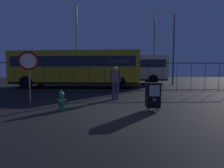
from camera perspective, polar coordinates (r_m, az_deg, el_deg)
ground_plane at (r=6.39m, az=-2.25°, el=-8.93°), size 60.00×60.00×0.00m
fire_hydrant at (r=6.93m, az=-15.73°, el=-5.09°), size 0.33×0.31×0.75m
newspaper_box_primary at (r=6.72m, az=12.86°, el=-3.44°), size 0.48×0.42×1.02m
stop_sign at (r=8.03m, az=-24.96°, el=4.91°), size 0.71×0.31×2.23m
pedestrian at (r=9.00m, az=1.11°, el=1.08°), size 0.55×0.22×1.67m
fence_barrier at (r=12.19m, az=-2.38°, el=2.30°), size 18.03×0.04×2.00m
bus_near at (r=15.37m, az=-11.47°, el=5.25°), size 10.72×3.76×3.00m
bus_far at (r=19.76m, az=1.73°, el=5.16°), size 10.58×3.07×3.00m
street_light_near_left at (r=18.44m, az=-11.16°, el=13.94°), size 0.32×0.32×7.91m
street_light_near_right at (r=23.20m, az=13.26°, el=12.47°), size 0.32×0.32×8.33m
street_light_far_left at (r=18.89m, az=19.03°, el=12.01°), size 0.32×0.32×6.94m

